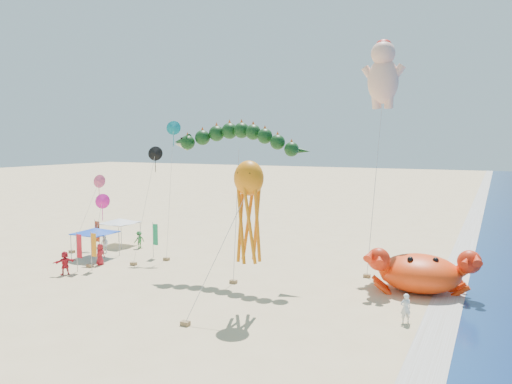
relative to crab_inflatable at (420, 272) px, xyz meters
The scene contains 11 objects.
ground 10.57m from the crab_inflatable, 163.67° to the right, with size 320.00×320.00×0.00m, color #D1B784.
foam_strip 3.81m from the crab_inflatable, 56.51° to the right, with size 320.00×320.00×0.00m, color silver.
crab_inflatable is the anchor object (origin of this frame).
dragon_kite 16.23m from the crab_inflatable, behind, with size 10.80×4.27×11.44m.
cherub_kite 16.62m from the crab_inflatable, 122.04° to the left, with size 2.53×5.97×18.60m.
octopus_kite 13.30m from the crab_inflatable, 136.77° to the right, with size 3.23×4.93×9.23m.
canopy_blue 27.58m from the crab_inflatable, behind, with size 3.45×3.45×2.71m.
canopy_white 29.44m from the crab_inflatable, behind, with size 3.39×3.39×2.71m.
feather_flags 25.32m from the crab_inflatable, behind, with size 6.29×6.70×3.20m.
beachgoers 24.09m from the crab_inflatable, behind, with size 29.05×11.77×1.86m.
small_kites 26.10m from the crab_inflatable, behind, with size 9.94×8.55×12.26m.
Camera 1 is at (14.60, -32.10, 10.39)m, focal length 35.00 mm.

